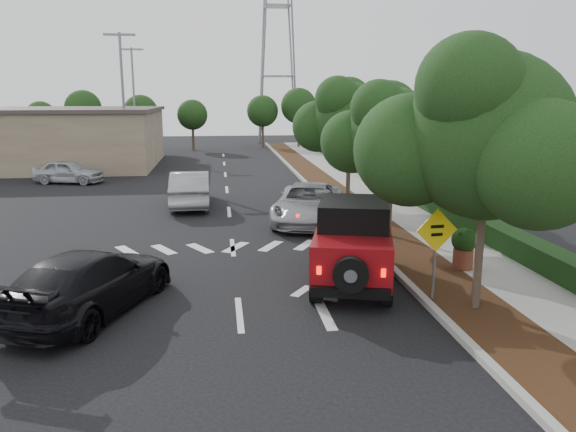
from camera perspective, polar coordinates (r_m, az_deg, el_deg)
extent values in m
plane|color=black|center=(13.49, -4.95, -9.94)|extent=(120.00, 120.00, 0.00)
cube|color=#9E9B93|center=(25.49, 4.38, 0.85)|extent=(0.20, 70.00, 0.15)
cube|color=black|center=(25.71, 6.57, 0.87)|extent=(1.80, 70.00, 0.12)
cube|color=gray|center=(26.21, 10.61, 0.96)|extent=(2.00, 70.00, 0.12)
cube|color=black|center=(26.61, 13.52, 1.74)|extent=(0.80, 70.00, 0.80)
cylinder|color=black|center=(16.70, 3.72, -3.95)|extent=(0.52, 0.92, 0.88)
cylinder|color=black|center=(16.67, 9.60, -4.12)|extent=(0.52, 0.92, 0.88)
cylinder|color=black|center=(14.08, 2.93, -7.04)|extent=(0.52, 0.92, 0.88)
cylinder|color=black|center=(14.05, 9.93, -7.25)|extent=(0.52, 0.92, 0.88)
cube|color=maroon|center=(15.17, 6.61, -3.30)|extent=(2.93, 4.42, 1.09)
cube|color=black|center=(15.28, 6.71, 0.27)|extent=(2.32, 2.61, 0.70)
cube|color=maroon|center=(16.68, 6.71, -2.19)|extent=(1.96, 1.54, 0.90)
cube|color=black|center=(13.31, 6.36, -7.75)|extent=(1.86, 0.67, 0.24)
cylinder|color=black|center=(13.01, 6.39, -5.94)|extent=(0.87, 0.44, 0.83)
cube|color=#FF190C|center=(13.25, 3.16, -5.54)|extent=(0.12, 0.07, 0.20)
cube|color=#FF190C|center=(13.22, 9.68, -5.74)|extent=(0.12, 0.07, 0.20)
imported|color=#A0A2A8|center=(22.70, 2.08, 1.27)|extent=(3.87, 6.02, 1.54)
imported|color=black|center=(14.13, -19.51, -6.32)|extent=(3.87, 5.62, 1.51)
imported|color=#999BA0|center=(26.41, -9.91, 2.74)|extent=(1.85, 5.01, 1.64)
imported|color=#AEB1B6|center=(35.31, -21.42, 4.22)|extent=(4.32, 2.63, 1.37)
cylinder|color=slate|center=(14.23, 14.67, -4.13)|extent=(0.08, 0.08, 2.10)
cube|color=yellow|center=(14.03, 14.88, -1.42)|extent=(1.07, 0.14, 1.07)
cube|color=black|center=(13.99, 14.94, -1.05)|extent=(0.34, 0.04, 0.07)
cube|color=black|center=(14.03, 14.90, -1.84)|extent=(0.30, 0.04, 0.07)
cylinder|color=brown|center=(17.15, 17.35, -4.13)|extent=(0.63, 0.63, 0.58)
sphere|color=black|center=(17.01, 17.47, -2.36)|extent=(0.73, 0.73, 0.73)
imported|color=black|center=(16.99, 17.48, -2.08)|extent=(0.66, 0.59, 0.68)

